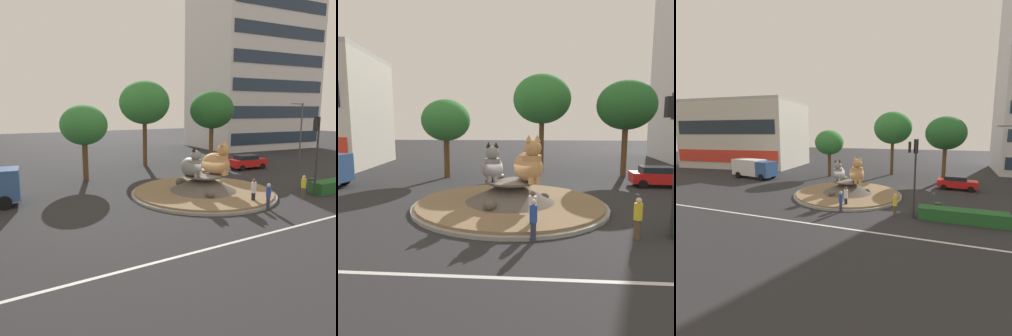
% 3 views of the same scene
% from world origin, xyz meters
% --- Properties ---
extents(ground_plane, '(160.00, 160.00, 0.00)m').
position_xyz_m(ground_plane, '(0.00, 0.00, 0.00)').
color(ground_plane, '#28282B').
extents(lane_centreline, '(112.00, 0.20, 0.01)m').
position_xyz_m(lane_centreline, '(0.00, -8.46, 0.00)').
color(lane_centreline, silver).
rests_on(lane_centreline, ground).
extents(roundabout_island, '(10.99, 10.99, 1.50)m').
position_xyz_m(roundabout_island, '(-0.00, 0.01, 0.51)').
color(roundabout_island, gray).
rests_on(roundabout_island, ground).
extents(cat_statue_grey, '(1.47, 2.29, 2.21)m').
position_xyz_m(cat_statue_grey, '(-1.00, 0.06, 2.31)').
color(cat_statue_grey, gray).
rests_on(cat_statue_grey, roundabout_island).
extents(cat_statue_calico, '(2.26, 2.99, 2.63)m').
position_xyz_m(cat_statue_calico, '(1.08, -0.29, 2.46)').
color(cat_statue_calico, tan).
rests_on(cat_statue_calico, roundabout_island).
extents(broadleaf_tree_behind_island, '(5.74, 5.74, 9.66)m').
position_xyz_m(broadleaf_tree_behind_island, '(2.27, 14.50, 7.19)').
color(broadleaf_tree_behind_island, brown).
rests_on(broadleaf_tree_behind_island, ground).
extents(second_tree_near_tower, '(4.23, 4.23, 6.86)m').
position_xyz_m(second_tree_near_tower, '(-6.22, 9.64, 5.02)').
color(second_tree_near_tower, brown).
rests_on(second_tree_near_tower, ground).
extents(third_tree_left, '(5.16, 5.16, 8.60)m').
position_xyz_m(third_tree_left, '(9.64, 11.58, 6.37)').
color(third_tree_left, brown).
rests_on(third_tree_left, ground).
extents(pedestrian_white_shirt, '(0.35, 0.35, 1.80)m').
position_xyz_m(pedestrian_white_shirt, '(1.26, -4.06, 0.96)').
color(pedestrian_white_shirt, black).
rests_on(pedestrian_white_shirt, ground).
extents(pedestrian_blue_shirt, '(0.31, 0.31, 1.73)m').
position_xyz_m(pedestrian_blue_shirt, '(1.28, -5.37, 0.93)').
color(pedestrian_blue_shirt, '#33384C').
rests_on(pedestrian_blue_shirt, ground).
extents(pedestrian_yellow_shirt, '(0.34, 0.34, 1.73)m').
position_xyz_m(pedestrian_yellow_shirt, '(5.52, -4.75, 0.92)').
color(pedestrian_yellow_shirt, brown).
rests_on(pedestrian_yellow_shirt, ground).
extents(sedan_on_far_lane, '(4.26, 2.20, 1.54)m').
position_xyz_m(sedan_on_far_lane, '(10.83, 6.62, 0.82)').
color(sedan_on_far_lane, red).
rests_on(sedan_on_far_lane, ground).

